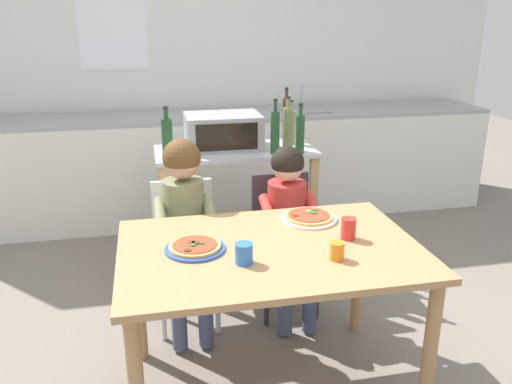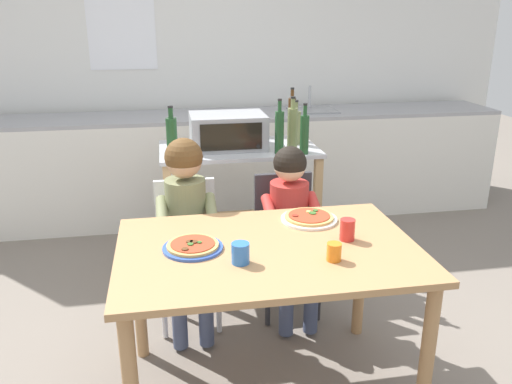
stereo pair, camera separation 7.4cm
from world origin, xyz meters
name	(u,v)px [view 1 (the left image)]	position (x,y,z in m)	size (l,w,h in m)	color
ground_plane	(232,282)	(0.00, 1.08, 0.00)	(11.00, 11.00, 0.00)	slate
back_wall_tiled	(199,56)	(0.00, 2.75, 1.35)	(5.50, 0.13, 2.70)	white
kitchen_counter	(208,166)	(0.00, 2.34, 0.45)	(4.95, 0.60, 1.10)	silver
kitchen_island_cart	(234,188)	(0.06, 1.32, 0.58)	(1.04, 0.58, 0.87)	#B7BABF
toaster_oven	(223,131)	(-0.01, 1.33, 0.98)	(0.49, 0.36, 0.22)	#999BA0
bottle_brown_beer	(286,118)	(0.46, 1.48, 1.02)	(0.05, 0.05, 0.36)	#4C2D14
bottle_dark_olive_oil	(288,128)	(0.40, 1.19, 1.01)	(0.07, 0.07, 0.35)	olive
bottle_clear_vinegar	(300,133)	(0.45, 1.08, 1.00)	(0.06, 0.06, 0.32)	#1E4723
bottle_squat_spirits	(167,135)	(-0.37, 1.22, 0.99)	(0.07, 0.07, 0.31)	#1E4723
bottle_slim_sauce	(275,131)	(0.29, 1.12, 1.01)	(0.06, 0.06, 0.35)	#1E4723
bottle_tall_green_wine	(290,126)	(0.46, 1.35, 0.98)	(0.07, 0.07, 0.30)	olive
dining_table	(270,268)	(0.00, 0.00, 0.65)	(1.30, 0.87, 0.75)	#AD7F51
dining_chair_left	(185,242)	(-0.32, 0.72, 0.48)	(0.36, 0.36, 0.81)	silver
dining_chair_right	(283,233)	(0.26, 0.74, 0.48)	(0.36, 0.36, 0.81)	#333338
child_in_olive_shirt	(185,213)	(-0.32, 0.60, 0.70)	(0.32, 0.42, 1.08)	#424C6B
child_in_red_shirt	(289,214)	(0.26, 0.61, 0.65)	(0.32, 0.42, 1.00)	#424C6B
pizza_plate_blue_rimmed	(195,247)	(-0.32, 0.03, 0.76)	(0.26, 0.26, 0.03)	#3356B7
pizza_plate_white	(309,217)	(0.26, 0.26, 0.76)	(0.28, 0.28, 0.03)	white
drinking_cup_orange	(337,251)	(0.24, -0.18, 0.79)	(0.06, 0.06, 0.08)	orange
drinking_cup_red	(348,229)	(0.36, 0.01, 0.80)	(0.07, 0.07, 0.10)	red
drinking_cup_blue	(244,253)	(-0.14, -0.13, 0.79)	(0.07, 0.07, 0.09)	blue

